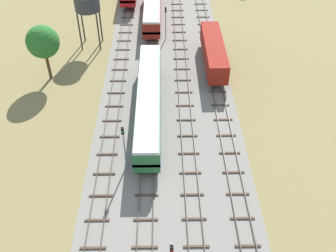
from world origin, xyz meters
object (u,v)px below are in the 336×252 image
passenger_coach_left_nearest (149,99)px  signal_post_nearest (124,142)px  freight_boxcar_centre_near (214,51)px  diesel_railcar_left_mid (152,6)px  signal_post_near (166,19)px  water_tower (87,2)px

passenger_coach_left_nearest → signal_post_nearest: (-2.34, -9.03, 1.11)m
freight_boxcar_centre_near → diesel_railcar_left_mid: (-9.37, 16.39, 0.15)m
signal_post_nearest → diesel_railcar_left_mid: bearing=86.4°
passenger_coach_left_nearest → diesel_railcar_left_mid: size_ratio=1.07×
freight_boxcar_centre_near → passenger_coach_left_nearest: bearing=-128.0°
signal_post_nearest → signal_post_near: (4.68, 29.59, -0.10)m
passenger_coach_left_nearest → diesel_railcar_left_mid: (-0.00, 28.37, -0.02)m
signal_post_nearest → passenger_coach_left_nearest: bearing=75.5°
freight_boxcar_centre_near → water_tower: bearing=160.7°
freight_boxcar_centre_near → diesel_railcar_left_mid: size_ratio=0.68×
passenger_coach_left_nearest → diesel_railcar_left_mid: same height
signal_post_near → water_tower: bearing=-171.2°
signal_post_nearest → signal_post_near: 29.96m
freight_boxcar_centre_near → water_tower: (-19.13, 6.70, 4.93)m
diesel_railcar_left_mid → freight_boxcar_centre_near: bearing=-60.2°
diesel_railcar_left_mid → passenger_coach_left_nearest: bearing=-90.0°
water_tower → diesel_railcar_left_mid: bearing=44.8°
water_tower → signal_post_near: size_ratio=1.56×
diesel_railcar_left_mid → water_tower: 14.56m
water_tower → signal_post_near: 12.81m
signal_post_near → signal_post_nearest: bearing=-99.0°
freight_boxcar_centre_near → signal_post_nearest: size_ratio=2.37×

